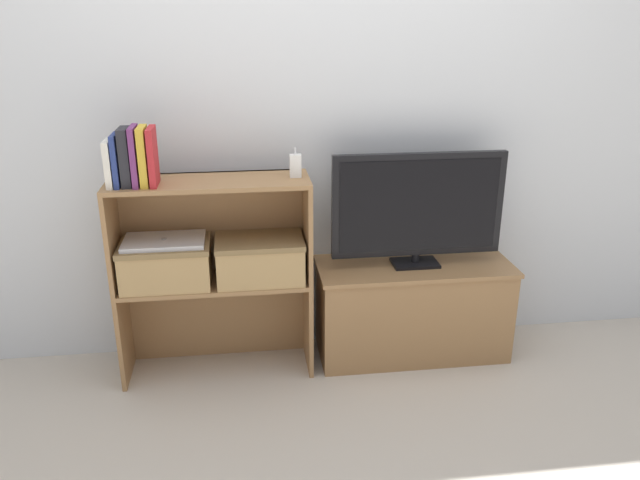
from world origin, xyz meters
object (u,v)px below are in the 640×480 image
Objects in this scene: tv_stand at (412,309)px; book_plum at (135,156)px; book_charcoal at (126,157)px; storage_basket_right at (260,257)px; storage_basket_left at (166,261)px; book_ivory at (110,163)px; tv at (418,207)px; book_mustard at (144,156)px; laptop at (164,241)px; book_crimson at (153,157)px; book_navy at (117,160)px; baby_monitor at (295,166)px.

book_plum is (-1.25, -0.08, 0.83)m from tv_stand.
book_charcoal is 0.73m from storage_basket_right.
book_charcoal is 0.61× the size of storage_basket_left.
book_ivory is at bearing -169.87° from storage_basket_left.
tv_stand is at bearing 90.00° from tv.
book_mustard is at bearing -175.91° from storage_basket_right.
storage_basket_right is (0.61, 0.03, -0.46)m from book_ivory.
laptop is at bearing -177.85° from tv.
book_plum is 0.62× the size of storage_basket_right.
book_ivory is at bearing -176.85° from storage_basket_right.
book_plum is at bearing 180.00° from book_crimson.
book_charcoal reaches higher than storage_basket_right.
book_plum reaches higher than book_ivory.
book_charcoal is at bearing -164.37° from laptop.
storage_basket_right reaches higher than tv_stand.
laptop reaches higher than tv_stand.
tv_stand is at bearing 2.22° from storage_basket_left.
tv is 1.17m from laptop.
tv_stand is at bearing 2.22° from laptop.
book_crimson is (0.18, 0.00, 0.02)m from book_ivory.
tv is 3.28× the size of book_plum.
book_crimson reaches higher than laptop.
storage_basket_right is at bearing 0.00° from laptop.
laptop is at bearing 0.00° from storage_basket_left.
book_plum is (-1.25, -0.08, 0.30)m from tv.
book_plum is 0.04m from book_mustard.
storage_basket_right is 0.43m from laptop.
tv is at bearing 3.75° from book_crimson.
book_ivory is 0.49× the size of storage_basket_left.
book_mustard is 0.04m from book_crimson.
book_navy is (-1.32, -0.08, 0.28)m from tv.
laptop reaches higher than storage_basket_right.
book_ivory reaches higher than tv_stand.
baby_monitor is at bearing 3.56° from book_ivory.
book_mustard is 0.49m from storage_basket_left.
book_mustard is at bearing 0.00° from book_ivory.
tv_stand is 1.25m from laptop.
book_charcoal is 0.41m from laptop.
book_mustard is 0.62× the size of storage_basket_right.
baby_monitor reaches higher than tv_stand.
book_ivory is 0.14m from book_mustard.
book_charcoal reaches higher than book_navy.
book_navy is 0.75m from storage_basket_right.
book_crimson is at bearing -176.25° from tv.
storage_basket_left is 0.10m from laptop.
tv_stand is 1.22m from storage_basket_left.
book_crimson is at bearing 0.00° from book_navy.
tv_stand is at bearing 3.61° from book_plum.
tv_stand is 2.37× the size of storage_basket_right.
book_plum is 1.03× the size of book_crimson.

